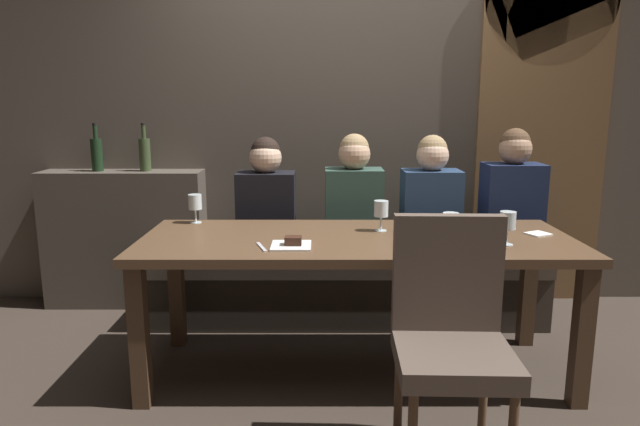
% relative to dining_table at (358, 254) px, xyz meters
% --- Properties ---
extents(ground, '(9.00, 9.00, 0.00)m').
position_rel_dining_table_xyz_m(ground, '(0.00, 0.00, -0.65)').
color(ground, '#382D26').
extents(back_wall_tiled, '(6.00, 0.12, 3.00)m').
position_rel_dining_table_xyz_m(back_wall_tiled, '(0.00, 1.22, 0.85)').
color(back_wall_tiled, brown).
rests_on(back_wall_tiled, ground).
extents(arched_door, '(0.90, 0.05, 2.55)m').
position_rel_dining_table_xyz_m(arched_door, '(1.35, 1.15, 0.71)').
color(arched_door, brown).
rests_on(arched_door, ground).
extents(back_counter, '(1.10, 0.28, 0.95)m').
position_rel_dining_table_xyz_m(back_counter, '(-1.55, 1.04, -0.18)').
color(back_counter, '#494138').
rests_on(back_counter, ground).
extents(dining_table, '(2.20, 0.84, 0.74)m').
position_rel_dining_table_xyz_m(dining_table, '(0.00, 0.00, 0.00)').
color(dining_table, '#493422').
rests_on(dining_table, ground).
extents(banquette_bench, '(2.50, 0.44, 0.45)m').
position_rel_dining_table_xyz_m(banquette_bench, '(0.00, 0.70, -0.42)').
color(banquette_bench, '#312A23').
rests_on(banquette_bench, ground).
extents(chair_near_side, '(0.45, 0.45, 0.98)m').
position_rel_dining_table_xyz_m(chair_near_side, '(0.32, -0.72, -0.09)').
color(chair_near_side, brown).
rests_on(chair_near_side, ground).
extents(diner_redhead, '(0.36, 0.24, 0.76)m').
position_rel_dining_table_xyz_m(diner_redhead, '(-0.53, 0.68, 0.15)').
color(diner_redhead, black).
rests_on(diner_redhead, banquette_bench).
extents(diner_bearded, '(0.36, 0.24, 0.77)m').
position_rel_dining_table_xyz_m(diner_bearded, '(0.02, 0.71, 0.16)').
color(diner_bearded, '#2D473D').
rests_on(diner_bearded, banquette_bench).
extents(diner_far_end, '(0.36, 0.24, 0.77)m').
position_rel_dining_table_xyz_m(diner_far_end, '(0.51, 0.69, 0.16)').
color(diner_far_end, navy).
rests_on(diner_far_end, banquette_bench).
extents(diner_near_end, '(0.36, 0.24, 0.81)m').
position_rel_dining_table_xyz_m(diner_near_end, '(1.02, 0.69, 0.18)').
color(diner_near_end, '#192342').
rests_on(diner_near_end, banquette_bench).
extents(wine_bottle_dark_red, '(0.08, 0.08, 0.33)m').
position_rel_dining_table_xyz_m(wine_bottle_dark_red, '(-1.71, 1.03, 0.42)').
color(wine_bottle_dark_red, black).
rests_on(wine_bottle_dark_red, back_counter).
extents(wine_bottle_pale_label, '(0.08, 0.08, 0.33)m').
position_rel_dining_table_xyz_m(wine_bottle_pale_label, '(-1.38, 1.04, 0.42)').
color(wine_bottle_pale_label, '#384728').
rests_on(wine_bottle_pale_label, back_counter).
extents(wine_glass_end_left, '(0.08, 0.08, 0.16)m').
position_rel_dining_table_xyz_m(wine_glass_end_left, '(0.58, -0.27, 0.20)').
color(wine_glass_end_left, silver).
rests_on(wine_glass_end_left, dining_table).
extents(wine_glass_center_front, '(0.08, 0.08, 0.16)m').
position_rel_dining_table_xyz_m(wine_glass_center_front, '(0.14, 0.14, 0.20)').
color(wine_glass_center_front, silver).
rests_on(wine_glass_center_front, dining_table).
extents(wine_glass_end_right, '(0.08, 0.08, 0.16)m').
position_rel_dining_table_xyz_m(wine_glass_end_right, '(0.43, -0.19, 0.20)').
color(wine_glass_end_right, silver).
rests_on(wine_glass_end_right, dining_table).
extents(wine_glass_far_left, '(0.08, 0.08, 0.16)m').
position_rel_dining_table_xyz_m(wine_glass_far_left, '(0.71, -0.16, 0.20)').
color(wine_glass_far_left, silver).
rests_on(wine_glass_far_left, dining_table).
extents(wine_glass_near_left, '(0.08, 0.08, 0.16)m').
position_rel_dining_table_xyz_m(wine_glass_near_left, '(-0.90, 0.34, 0.20)').
color(wine_glass_near_left, silver).
rests_on(wine_glass_near_left, dining_table).
extents(espresso_cup, '(0.12, 0.12, 0.06)m').
position_rel_dining_table_xyz_m(espresso_cup, '(0.24, -0.28, 0.11)').
color(espresso_cup, white).
rests_on(espresso_cup, dining_table).
extents(dessert_plate, '(0.19, 0.19, 0.05)m').
position_rel_dining_table_xyz_m(dessert_plate, '(-0.32, -0.20, 0.10)').
color(dessert_plate, white).
rests_on(dessert_plate, dining_table).
extents(fork_on_table, '(0.07, 0.17, 0.01)m').
position_rel_dining_table_xyz_m(fork_on_table, '(-0.47, -0.21, 0.09)').
color(fork_on_table, silver).
rests_on(fork_on_table, dining_table).
extents(folded_napkin, '(0.14, 0.14, 0.01)m').
position_rel_dining_table_xyz_m(folded_napkin, '(0.95, 0.05, 0.09)').
color(folded_napkin, silver).
rests_on(folded_napkin, dining_table).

